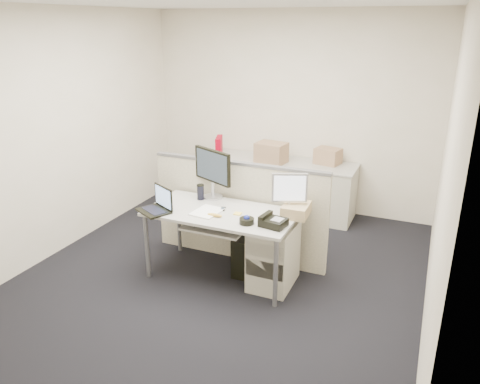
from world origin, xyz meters
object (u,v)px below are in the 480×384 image
at_px(desk, 221,217).
at_px(laptop, 153,201).
at_px(monitor_main, 213,174).
at_px(desk_phone, 273,222).

height_order(desk, laptop, laptop).
xyz_separation_m(monitor_main, laptop, (-0.37, -0.60, -0.15)).
bearing_deg(desk_phone, laptop, -164.11).
relative_size(monitor_main, laptop, 1.65).
bearing_deg(monitor_main, desk_phone, -3.60).
height_order(desk, desk_phone, desk_phone).
xyz_separation_m(monitor_main, desk_phone, (0.85, -0.45, -0.23)).
relative_size(desk, desk_phone, 6.44).
distance_m(desk, monitor_main, 0.53).
xyz_separation_m(desk, desk_phone, (0.60, -0.13, 0.10)).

